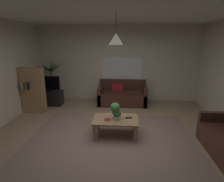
% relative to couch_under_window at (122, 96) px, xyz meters
% --- Properties ---
extents(floor, '(5.77, 5.80, 0.02)m').
position_rel_couch_under_window_xyz_m(floor, '(-0.20, -2.43, -0.28)').
color(floor, '#9E8466').
rests_on(floor, ground).
extents(rug, '(3.75, 3.19, 0.01)m').
position_rel_couch_under_window_xyz_m(rug, '(-0.20, -2.63, -0.27)').
color(rug, gray).
rests_on(rug, ground).
extents(wall_back, '(5.89, 0.06, 2.72)m').
position_rel_couch_under_window_xyz_m(wall_back, '(-0.20, 0.50, 1.08)').
color(wall_back, beige).
rests_on(wall_back, ground).
extents(ceiling, '(5.77, 5.80, 0.02)m').
position_rel_couch_under_window_xyz_m(ceiling, '(-0.20, -2.43, 2.45)').
color(ceiling, white).
extents(window_pane, '(1.43, 0.01, 0.91)m').
position_rel_couch_under_window_xyz_m(window_pane, '(-0.02, 0.47, 0.86)').
color(window_pane, white).
extents(couch_under_window, '(1.66, 0.82, 0.82)m').
position_rel_couch_under_window_xyz_m(couch_under_window, '(0.00, 0.00, 0.00)').
color(couch_under_window, '#47281E').
rests_on(couch_under_window, ground).
extents(coffee_table, '(1.03, 0.67, 0.43)m').
position_rel_couch_under_window_xyz_m(coffee_table, '(-0.11, -2.27, 0.09)').
color(coffee_table, '#A87F56').
rests_on(coffee_table, ground).
extents(book_on_table_0, '(0.14, 0.10, 0.03)m').
position_rel_couch_under_window_xyz_m(book_on_table_0, '(-0.29, -2.35, 0.17)').
color(book_on_table_0, '#B22D2D').
rests_on(book_on_table_0, coffee_table).
extents(remote_on_table_0, '(0.17, 0.08, 0.02)m').
position_rel_couch_under_window_xyz_m(remote_on_table_0, '(0.20, -2.21, 0.16)').
color(remote_on_table_0, black).
rests_on(remote_on_table_0, coffee_table).
extents(potted_plant_on_table, '(0.25, 0.22, 0.41)m').
position_rel_couch_under_window_xyz_m(potted_plant_on_table, '(-0.10, -2.31, 0.36)').
color(potted_plant_on_table, beige).
rests_on(potted_plant_on_table, coffee_table).
extents(tv_stand, '(0.90, 0.44, 0.50)m').
position_rel_couch_under_window_xyz_m(tv_stand, '(-2.53, -0.28, -0.02)').
color(tv_stand, black).
rests_on(tv_stand, ground).
extents(tv, '(0.83, 0.16, 0.52)m').
position_rel_couch_under_window_xyz_m(tv, '(-2.53, -0.30, 0.49)').
color(tv, black).
rests_on(tv, tv_stand).
extents(potted_palm_corner, '(0.98, 0.83, 1.46)m').
position_rel_couch_under_window_xyz_m(potted_palm_corner, '(-2.58, 0.15, 0.44)').
color(potted_palm_corner, '#B77051').
rests_on(potted_palm_corner, ground).
extents(bookshelf_corner, '(0.70, 0.31, 1.40)m').
position_rel_couch_under_window_xyz_m(bookshelf_corner, '(-2.72, -0.98, 0.43)').
color(bookshelf_corner, '#A87F56').
rests_on(bookshelf_corner, ground).
extents(pendant_lamp, '(0.30, 0.30, 0.64)m').
position_rel_couch_under_window_xyz_m(pendant_lamp, '(-0.11, -2.27, 1.92)').
color(pendant_lamp, black).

